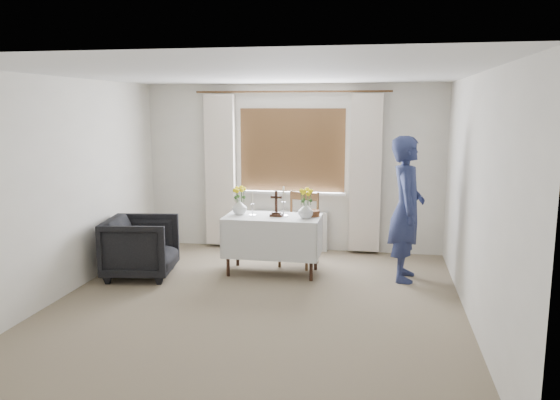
# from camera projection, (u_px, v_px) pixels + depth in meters

# --- Properties ---
(ground) EXTENTS (5.00, 5.00, 0.00)m
(ground) POSITION_uv_depth(u_px,v_px,m) (256.00, 305.00, 6.02)
(ground) COLOR #84715B
(ground) RESTS_ON ground
(altar_table) EXTENTS (1.24, 0.64, 0.76)m
(altar_table) POSITION_uv_depth(u_px,v_px,m) (273.00, 245.00, 7.13)
(altar_table) COLOR white
(altar_table) RESTS_ON ground
(wooden_chair) EXTENTS (0.56, 0.56, 1.00)m
(wooden_chair) POSITION_uv_depth(u_px,v_px,m) (299.00, 230.00, 7.47)
(wooden_chair) COLOR brown
(wooden_chair) RESTS_ON ground
(armchair) EXTENTS (0.97, 0.95, 0.78)m
(armchair) POSITION_uv_depth(u_px,v_px,m) (141.00, 247.00, 7.00)
(armchair) COLOR black
(armchair) RESTS_ON ground
(person) EXTENTS (0.46, 0.68, 1.82)m
(person) POSITION_uv_depth(u_px,v_px,m) (407.00, 209.00, 6.80)
(person) COLOR navy
(person) RESTS_ON ground
(radiator) EXTENTS (1.10, 0.10, 0.60)m
(radiator) POSITION_uv_depth(u_px,v_px,m) (291.00, 230.00, 8.31)
(radiator) COLOR silver
(radiator) RESTS_ON ground
(wooden_cross) EXTENTS (0.16, 0.12, 0.34)m
(wooden_cross) POSITION_uv_depth(u_px,v_px,m) (276.00, 204.00, 7.04)
(wooden_cross) COLOR black
(wooden_cross) RESTS_ON altar_table
(candlestick_left) EXTENTS (0.10, 0.10, 0.32)m
(candlestick_left) POSITION_uv_depth(u_px,v_px,m) (252.00, 203.00, 7.09)
(candlestick_left) COLOR white
(candlestick_left) RESTS_ON altar_table
(candlestick_right) EXTENTS (0.13, 0.13, 0.39)m
(candlestick_right) POSITION_uv_depth(u_px,v_px,m) (284.00, 201.00, 7.04)
(candlestick_right) COLOR white
(candlestick_right) RESTS_ON altar_table
(flower_vase_left) EXTENTS (0.20, 0.20, 0.20)m
(flower_vase_left) POSITION_uv_depth(u_px,v_px,m) (239.00, 207.00, 7.17)
(flower_vase_left) COLOR silver
(flower_vase_left) RESTS_ON altar_table
(flower_vase_right) EXTENTS (0.19, 0.19, 0.20)m
(flower_vase_right) POSITION_uv_depth(u_px,v_px,m) (306.00, 211.00, 6.93)
(flower_vase_right) COLOR silver
(flower_vase_right) RESTS_ON altar_table
(wicker_basket) EXTENTS (0.26, 0.26, 0.08)m
(wicker_basket) POSITION_uv_depth(u_px,v_px,m) (312.00, 213.00, 7.07)
(wicker_basket) COLOR brown
(wicker_basket) RESTS_ON altar_table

